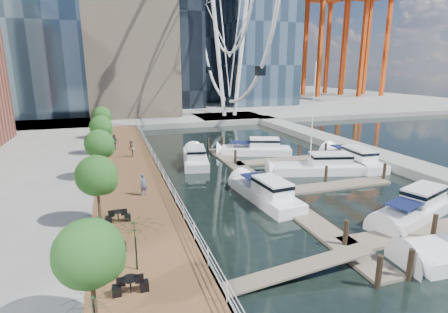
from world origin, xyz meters
TOP-DOWN VIEW (x-y plane):
  - ground at (0.00, 0.00)m, footprint 520.00×520.00m
  - boardwalk at (-9.00, 15.00)m, footprint 6.00×60.00m
  - seawall at (-6.00, 15.00)m, footprint 0.25×60.00m
  - land_far at (0.00, 102.00)m, footprint 200.00×114.00m
  - breakwater at (20.00, 20.00)m, footprint 4.00×60.00m
  - pier at (14.00, 52.00)m, footprint 14.00×12.00m
  - railing at (-6.10, 15.00)m, footprint 0.10×60.00m
  - floating_docks at (7.97, 9.98)m, footprint 16.00×34.00m
  - port_cranes at (67.67, 95.67)m, footprint 40.00×52.00m
  - street_trees at (-11.40, 14.00)m, footprint 2.60×42.60m
  - cafe_tables at (-10.40, -2.00)m, footprint 2.50×13.70m
  - yacht_foreground at (10.88, 0.23)m, footprint 9.81×5.58m
  - pedestrian_near at (-8.18, 8.55)m, footprint 0.77×0.68m
  - pedestrian_mid at (-8.30, 21.66)m, footprint 0.76×0.96m
  - pedestrian_far at (-10.03, 26.11)m, footprint 1.22×0.91m
  - moored_yachts at (8.91, 11.96)m, footprint 21.19×32.37m
  - cafe_seating at (-10.54, -2.63)m, footprint 5.12×9.08m

SIDE VIEW (x-z plane):
  - ground at x=0.00m, z-range 0.00..0.00m
  - yacht_foreground at x=10.88m, z-range -1.07..1.07m
  - moored_yachts at x=8.91m, z-range -5.75..5.75m
  - floating_docks at x=7.97m, z-range -0.81..1.79m
  - boardwalk at x=-9.00m, z-range 0.00..1.00m
  - seawall at x=-6.00m, z-range 0.00..1.00m
  - land_far at x=0.00m, z-range 0.00..1.00m
  - breakwater at x=20.00m, z-range 0.00..1.00m
  - pier at x=14.00m, z-range 0.00..1.00m
  - cafe_tables at x=-10.40m, z-range 1.00..1.74m
  - railing at x=-6.10m, z-range 1.00..2.05m
  - pedestrian_near at x=-8.18m, z-range 1.00..2.78m
  - pedestrian_far at x=-10.03m, z-range 1.00..2.93m
  - pedestrian_mid at x=-8.30m, z-range 1.00..2.97m
  - cafe_seating at x=-10.54m, z-range 0.91..3.61m
  - street_trees at x=-11.40m, z-range 1.99..6.59m
  - port_cranes at x=67.67m, z-range 1.00..39.00m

